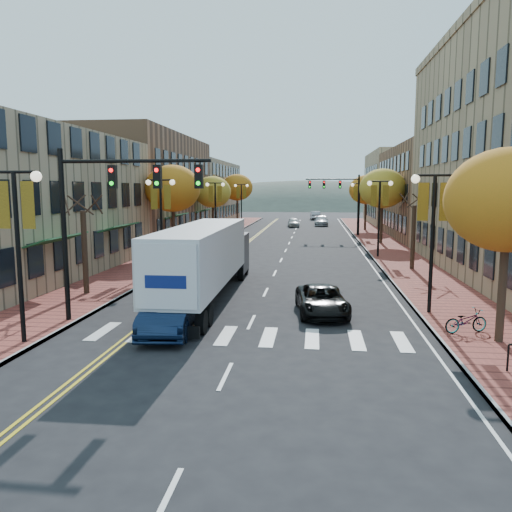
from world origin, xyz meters
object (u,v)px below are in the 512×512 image
(bicycle, at_px, (466,321))
(navy_sedan, at_px, (170,311))
(semi_truck, at_px, (207,256))
(black_suv, at_px, (322,300))

(bicycle, bearing_deg, navy_sedan, 73.60)
(bicycle, bearing_deg, semi_truck, 45.05)
(semi_truck, relative_size, bicycle, 8.69)
(black_suv, xyz_separation_m, bicycle, (5.26, -2.74, -0.02))
(black_suv, relative_size, bicycle, 2.60)
(semi_truck, height_order, navy_sedan, semi_truck)
(semi_truck, relative_size, black_suv, 3.34)
(navy_sedan, xyz_separation_m, black_suv, (5.80, 3.36, -0.20))
(semi_truck, xyz_separation_m, bicycle, (10.84, -5.14, -1.57))
(navy_sedan, distance_m, black_suv, 6.71)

